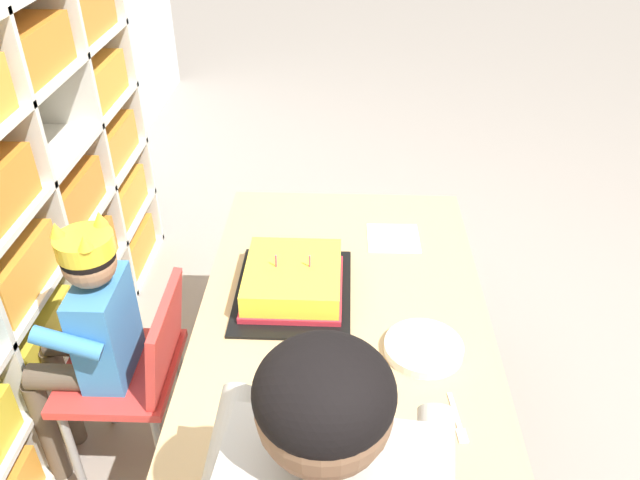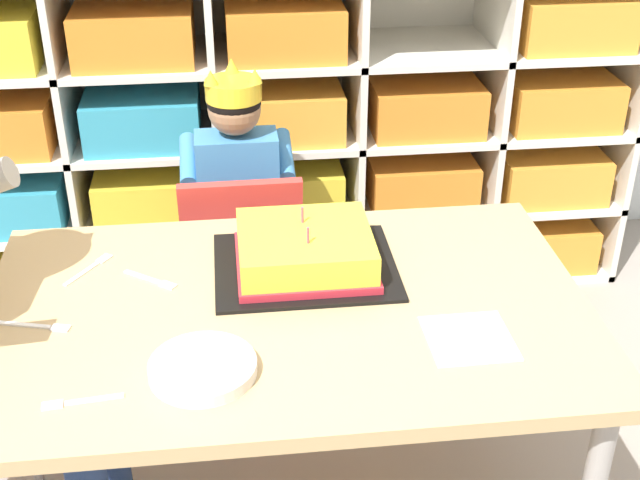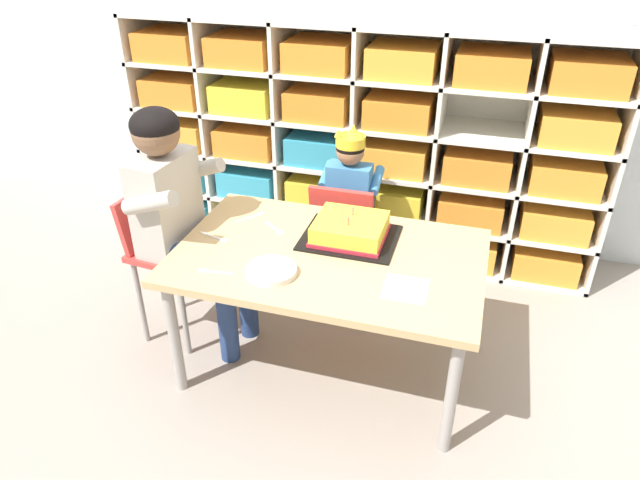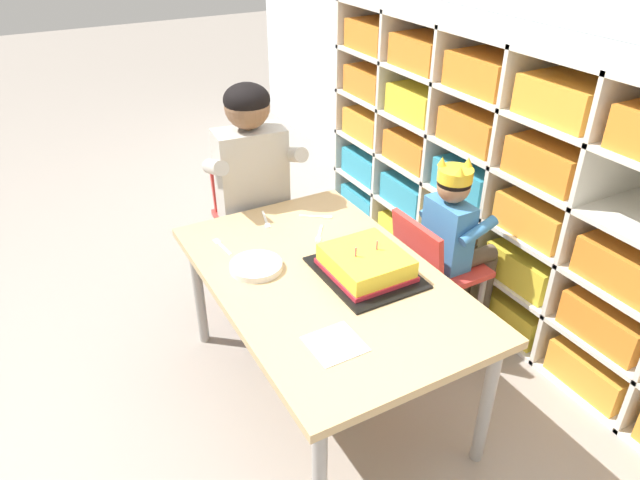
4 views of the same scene
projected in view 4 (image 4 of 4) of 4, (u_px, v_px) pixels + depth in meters
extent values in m
plane|color=gray|center=(325.00, 391.00, 2.36)|extent=(16.00, 16.00, 0.00)
cube|color=silver|center=(549.00, 176.00, 2.65)|extent=(2.53, 0.01, 1.25)
cube|color=silver|center=(364.00, 106.00, 3.51)|extent=(0.02, 0.40, 1.25)
cube|color=silver|center=(405.00, 127.00, 3.20)|extent=(0.02, 0.40, 1.25)
cube|color=silver|center=(455.00, 153.00, 2.88)|extent=(0.02, 0.40, 1.25)
cube|color=silver|center=(518.00, 185.00, 2.57)|extent=(0.02, 0.40, 1.25)
cube|color=silver|center=(598.00, 227.00, 2.25)|extent=(0.02, 0.40, 1.25)
cube|color=silver|center=(496.00, 298.00, 2.88)|extent=(2.53, 0.40, 0.02)
cube|color=silver|center=(504.00, 256.00, 2.76)|extent=(2.53, 0.40, 0.02)
cube|color=silver|center=(513.00, 210.00, 2.63)|extent=(2.53, 0.40, 0.02)
cube|color=silver|center=(523.00, 159.00, 2.50)|extent=(2.53, 0.40, 0.02)
cube|color=silver|center=(534.00, 103.00, 2.38)|extent=(2.53, 0.40, 0.02)
cube|color=silver|center=(546.00, 41.00, 2.25)|extent=(2.53, 0.40, 0.02)
cube|color=teal|center=(376.00, 199.00, 3.62)|extent=(0.33, 0.32, 0.15)
cube|color=yellow|center=(417.00, 229.00, 3.30)|extent=(0.33, 0.32, 0.15)
cube|color=orange|center=(467.00, 265.00, 2.99)|extent=(0.33, 0.32, 0.15)
cube|color=yellow|center=(528.00, 309.00, 2.68)|extent=(0.33, 0.32, 0.15)
cube|color=orange|center=(605.00, 364.00, 2.36)|extent=(0.33, 0.32, 0.15)
cube|color=teal|center=(378.00, 163.00, 3.49)|extent=(0.33, 0.32, 0.15)
cube|color=teal|center=(421.00, 190.00, 3.18)|extent=(0.33, 0.32, 0.15)
cube|color=yellow|center=(473.00, 223.00, 2.86)|extent=(0.33, 0.32, 0.15)
cube|color=yellow|center=(538.00, 264.00, 2.55)|extent=(0.33, 0.32, 0.15)
cube|color=orange|center=(622.00, 316.00, 2.24)|extent=(0.33, 0.32, 0.15)
cube|color=orange|center=(380.00, 123.00, 3.37)|extent=(0.33, 0.32, 0.15)
cube|color=orange|center=(425.00, 147.00, 3.05)|extent=(0.33, 0.32, 0.15)
cube|color=teal|center=(480.00, 177.00, 2.74)|extent=(0.33, 0.32, 0.15)
cube|color=orange|center=(550.00, 214.00, 2.42)|extent=(0.33, 0.32, 0.15)
cube|color=orange|center=(640.00, 263.00, 2.11)|extent=(0.33, 0.32, 0.15)
cube|color=orange|center=(383.00, 81.00, 3.24)|extent=(0.33, 0.32, 0.15)
cube|color=yellow|center=(430.00, 101.00, 2.93)|extent=(0.33, 0.32, 0.15)
cube|color=orange|center=(488.00, 127.00, 2.61)|extent=(0.33, 0.32, 0.15)
cube|color=orange|center=(562.00, 159.00, 2.30)|extent=(0.33, 0.32, 0.15)
cube|color=orange|center=(385.00, 35.00, 3.11)|extent=(0.33, 0.32, 0.15)
cube|color=orange|center=(435.00, 51.00, 2.80)|extent=(0.33, 0.32, 0.15)
cube|color=orange|center=(497.00, 71.00, 2.48)|extent=(0.33, 0.32, 0.15)
cube|color=orange|center=(576.00, 98.00, 2.17)|extent=(0.33, 0.32, 0.15)
cube|color=tan|center=(325.00, 280.00, 2.08)|extent=(1.20, 0.76, 0.03)
cylinder|color=#9E9993|center=(199.00, 292.00, 2.50)|extent=(0.04, 0.04, 0.53)
cylinder|color=#9E9993|center=(328.00, 253.00, 2.76)|extent=(0.04, 0.04, 0.53)
cylinder|color=#9E9993|center=(486.00, 404.00, 1.95)|extent=(0.04, 0.04, 0.53)
cube|color=red|center=(442.00, 266.00, 2.48)|extent=(0.33, 0.31, 0.03)
cube|color=red|center=(417.00, 248.00, 2.35)|extent=(0.30, 0.06, 0.24)
cylinder|color=gray|center=(479.00, 310.00, 2.53)|extent=(0.02, 0.02, 0.36)
cylinder|color=gray|center=(439.00, 279.00, 2.73)|extent=(0.02, 0.02, 0.36)
cylinder|color=gray|center=(434.00, 328.00, 2.43)|extent=(0.02, 0.02, 0.36)
cylinder|color=gray|center=(397.00, 294.00, 2.63)|extent=(0.02, 0.02, 0.36)
cube|color=#3D7FBC|center=(448.00, 234.00, 2.41)|extent=(0.21, 0.11, 0.29)
sphere|color=#997051|center=(454.00, 186.00, 2.29)|extent=(0.13, 0.13, 0.13)
ellipsoid|color=black|center=(454.00, 182.00, 2.28)|extent=(0.14, 0.14, 0.10)
cylinder|color=yellow|center=(455.00, 175.00, 2.27)|extent=(0.14, 0.14, 0.05)
cone|color=yellow|center=(468.00, 162.00, 2.27)|extent=(0.04, 0.04, 0.04)
cone|color=yellow|center=(460.00, 171.00, 2.20)|extent=(0.04, 0.04, 0.04)
cone|color=yellow|center=(442.00, 161.00, 2.28)|extent=(0.04, 0.04, 0.04)
cylinder|color=brown|center=(474.00, 258.00, 2.46)|extent=(0.07, 0.21, 0.07)
cylinder|color=brown|center=(454.00, 245.00, 2.56)|extent=(0.07, 0.21, 0.07)
cylinder|color=brown|center=(485.00, 293.00, 2.62)|extent=(0.06, 0.06, 0.38)
cylinder|color=brown|center=(466.00, 279.00, 2.71)|extent=(0.06, 0.06, 0.38)
cylinder|color=#3D7FBC|center=(479.00, 231.00, 2.30)|extent=(0.05, 0.17, 0.10)
cylinder|color=#3D7FBC|center=(438.00, 205.00, 2.48)|extent=(0.05, 0.17, 0.10)
cube|color=red|center=(254.00, 219.00, 2.68)|extent=(0.31, 0.36, 0.03)
cube|color=red|center=(244.00, 181.00, 2.71)|extent=(0.08, 0.31, 0.24)
cylinder|color=gray|center=(237.00, 279.00, 2.66)|extent=(0.02, 0.02, 0.43)
cylinder|color=gray|center=(292.00, 266.00, 2.75)|extent=(0.02, 0.02, 0.43)
cylinder|color=gray|center=(223.00, 255.00, 2.84)|extent=(0.02, 0.02, 0.43)
cylinder|color=gray|center=(276.00, 244.00, 2.93)|extent=(0.02, 0.02, 0.43)
cube|color=#B2ADA3|center=(252.00, 175.00, 2.57)|extent=(0.19, 0.31, 0.42)
sphere|color=brown|center=(247.00, 106.00, 2.41)|extent=(0.19, 0.19, 0.19)
ellipsoid|color=black|center=(247.00, 100.00, 2.39)|extent=(0.19, 0.19, 0.14)
cylinder|color=navy|center=(245.00, 230.00, 2.51)|extent=(0.31, 0.13, 0.10)
cylinder|color=navy|center=(284.00, 222.00, 2.57)|extent=(0.31, 0.13, 0.10)
cylinder|color=navy|center=(259.00, 298.00, 2.52)|extent=(0.08, 0.08, 0.45)
cylinder|color=navy|center=(298.00, 288.00, 2.58)|extent=(0.08, 0.08, 0.45)
cylinder|color=#B2ADA3|center=(215.00, 167.00, 2.41)|extent=(0.25, 0.09, 0.14)
cylinder|color=#B2ADA3|center=(292.00, 154.00, 2.53)|extent=(0.25, 0.09, 0.14)
cube|color=black|center=(365.00, 272.00, 2.09)|extent=(0.38, 0.31, 0.01)
cube|color=yellow|center=(366.00, 262.00, 2.07)|extent=(0.28, 0.25, 0.08)
cube|color=red|center=(366.00, 270.00, 2.08)|extent=(0.29, 0.26, 0.02)
cylinder|color=#E54C66|center=(356.00, 252.00, 2.02)|extent=(0.01, 0.01, 0.04)
cylinder|color=#E54C66|center=(377.00, 245.00, 2.06)|extent=(0.01, 0.01, 0.04)
cylinder|color=white|center=(256.00, 266.00, 2.11)|extent=(0.19, 0.19, 0.02)
cube|color=white|center=(335.00, 344.00, 1.77)|extent=(0.16, 0.16, 0.00)
cube|color=white|center=(311.00, 216.00, 2.45)|extent=(0.07, 0.09, 0.00)
cube|color=white|center=(328.00, 217.00, 2.45)|extent=(0.04, 0.04, 0.00)
cube|color=white|center=(320.00, 231.00, 2.35)|extent=(0.08, 0.06, 0.00)
cube|color=white|center=(318.00, 239.00, 2.29)|extent=(0.04, 0.04, 0.00)
cube|color=white|center=(225.00, 249.00, 2.23)|extent=(0.10, 0.02, 0.00)
cube|color=white|center=(217.00, 241.00, 2.28)|extent=(0.04, 0.02, 0.00)
cube|color=white|center=(265.00, 217.00, 2.45)|extent=(0.11, 0.04, 0.00)
cube|color=white|center=(268.00, 226.00, 2.39)|extent=(0.04, 0.03, 0.00)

